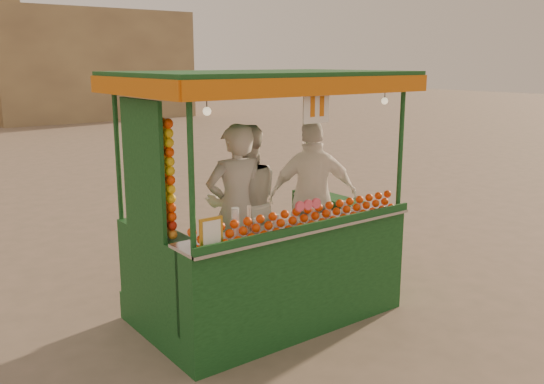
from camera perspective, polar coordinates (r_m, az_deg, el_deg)
ground at (r=6.16m, az=-3.90°, el=-13.06°), size 90.00×90.00×0.00m
building_right at (r=30.37m, az=-18.08°, el=11.75°), size 9.00×6.00×5.00m
juice_cart at (r=6.04m, az=-0.73°, el=-5.02°), size 2.84×1.84×2.58m
vendor_left at (r=6.01m, az=-3.53°, el=-1.69°), size 0.72×0.54×1.77m
vendor_middle at (r=6.28m, az=-2.73°, el=-1.24°), size 1.02×0.92×1.73m
vendor_right at (r=6.61m, az=4.05°, el=-0.48°), size 1.10×0.87×1.74m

